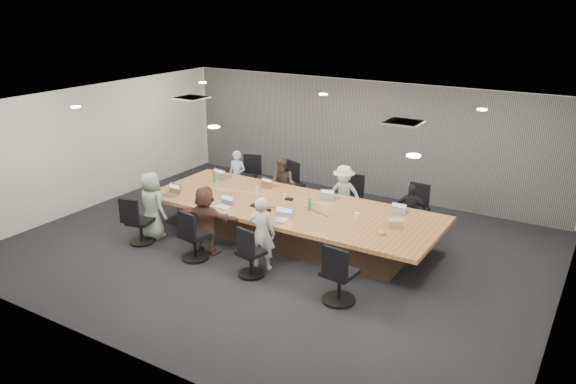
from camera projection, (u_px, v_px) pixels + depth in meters
The scene contains 41 objects.
floor at pixel (277, 248), 11.02m from camera, with size 10.00×8.00×0.00m, color black.
ceiling at pixel (276, 107), 10.10m from camera, with size 10.00×8.00×0.00m, color white.
wall_back at pixel (364, 138), 13.79m from camera, with size 10.00×2.80×0.00m, color beige.
wall_front at pixel (113, 261), 7.33m from camera, with size 10.00×2.80×0.00m, color beige.
wall_left at pixel (95, 146), 13.02m from camera, with size 8.00×2.80×0.00m, color beige.
wall_right at pixel (569, 236), 8.10m from camera, with size 8.00×2.80×0.00m, color beige.
curtain at pixel (363, 138), 13.72m from camera, with size 9.80×0.04×2.80m, color slate.
conference_table at pixel (291, 221), 11.29m from camera, with size 6.00×2.20×0.74m.
chair_0 at pixel (246, 180), 13.79m from camera, with size 0.56×0.56×0.83m, color black, non-canonical shape.
chair_1 at pixel (291, 188), 13.15m from camera, with size 0.57×0.57×0.84m, color black, non-canonical shape.
chair_2 at pixel (350, 202), 12.42m from camera, with size 0.49×0.49×0.73m, color black, non-canonical shape.
chair_3 at pixel (415, 214), 11.67m from camera, with size 0.54×0.54×0.80m, color black, non-canonical shape.
chair_4 at pixel (141, 225), 11.13m from camera, with size 0.52×0.52×0.77m, color black, non-canonical shape.
chair_5 at pixel (194, 239), 10.44m from camera, with size 0.54×0.54×0.81m, color black, non-canonical shape.
chair_6 at pixel (251, 256), 9.83m from camera, with size 0.50×0.50×0.74m, color black, non-canonical shape.
chair_7 at pixel (339, 278), 8.96m from camera, with size 0.58×0.58×0.85m, color black, non-canonical shape.
person_0 at pixel (237, 176), 13.45m from camera, with size 0.44×0.29×1.22m, color #AABEDF.
laptop_0 at pixel (223, 176), 12.96m from camera, with size 0.35×0.24×0.02m, color #B2B2B7.
person_1 at pixel (283, 185), 12.81m from camera, with size 0.60×0.47×1.23m, color #45362A.
laptop_1 at pixel (270, 186), 12.32m from camera, with size 0.31×0.21×0.02m, color #8C6647.
person_2 at pixel (343, 195), 12.05m from camera, with size 0.84×0.48×1.30m, color beige.
laptop_2 at pixel (332, 198), 11.57m from camera, with size 0.29×0.20×0.02m, color #B2B2B7.
person_3 at pixel (410, 211), 11.33m from camera, with size 0.67×0.28×1.15m, color black.
laptop_3 at pixel (401, 211), 10.83m from camera, with size 0.29×0.20×0.02m, color #B2B2B7.
person_4 at pixel (152, 205), 11.31m from camera, with size 0.68×0.44×1.38m, color #89A48E.
laptop_4 at pixel (170, 195), 11.74m from camera, with size 0.29×0.20×0.02m, color #8C6647.
person_5 at pixel (206, 220), 10.64m from camera, with size 1.24×0.40×1.34m, color brown.
laptop_5 at pixel (223, 207), 11.06m from camera, with size 0.30×0.21×0.02m, color #B2B2B7.
person_6 at pixel (262, 233), 10.00m from camera, with size 0.50×0.33×1.36m, color silver.
laptop_6 at pixel (278, 220), 10.43m from camera, with size 0.36×0.24×0.02m, color #B2B2B7.
bottle_green_left at pixel (214, 176), 12.56m from camera, with size 0.07×0.07×0.25m, color #397A42.
bottle_green_right at pixel (310, 204), 10.88m from camera, with size 0.07×0.07×0.24m, color #397A42.
bottle_clear at pixel (257, 191), 11.64m from camera, with size 0.07×0.07×0.22m, color silver.
cup_white_far at pixel (285, 196), 11.55m from camera, with size 0.07×0.07×0.09m, color white.
cup_white_near at pixel (357, 216), 10.50m from camera, with size 0.09×0.09×0.11m, color white.
mug_brown at pixel (177, 186), 12.16m from camera, with size 0.08×0.08×0.10m, color brown.
mic_left at pixel (255, 206), 11.11m from camera, with size 0.16×0.11×0.03m, color black.
mic_right at pixel (289, 199), 11.48m from camera, with size 0.16×0.11×0.03m, color black.
stapler at pixel (268, 210), 10.88m from camera, with size 0.14×0.04×0.05m, color black.
canvas_bag at pixel (395, 224), 10.09m from camera, with size 0.26×0.16×0.14m, color tan.
snack_packet at pixel (381, 233), 9.82m from camera, with size 0.17×0.12×0.04m, color orange.
Camera 1 is at (5.40, -8.47, 4.67)m, focal length 35.00 mm.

